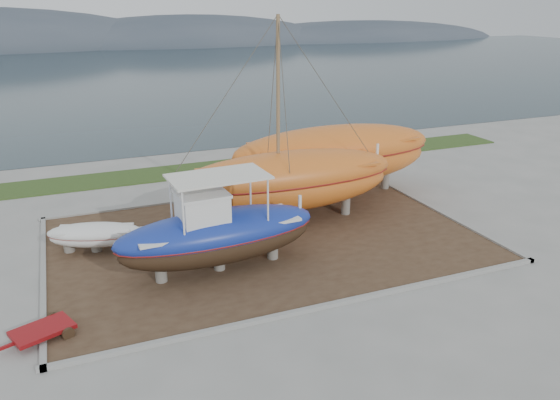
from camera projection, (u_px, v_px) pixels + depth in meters
name	position (u px, v px, depth m)	size (l,w,h in m)	color
ground	(304.00, 280.00, 20.59)	(140.00, 140.00, 0.00)	gray
dirt_patch	(266.00, 239.00, 24.06)	(18.00, 12.00, 0.06)	#422D1E
curb_frame	(266.00, 238.00, 24.05)	(18.60, 12.60, 0.15)	gray
grass_strip	(201.00, 169.00, 34.06)	(44.00, 3.00, 0.08)	#284219
sea	(109.00, 72.00, 81.49)	(260.00, 100.00, 0.04)	#192B32
mountain_ridge	(85.00, 46.00, 129.34)	(200.00, 36.00, 20.00)	#333D49
blue_caique	(218.00, 224.00, 20.66)	(7.92, 2.48, 3.82)	#183099
white_dinghy	(95.00, 238.00, 22.69)	(3.87, 1.45, 1.16)	white
orange_sailboat	(289.00, 125.00, 24.24)	(10.48, 3.09, 9.35)	#D16520
orange_bare_hull	(334.00, 162.00, 28.78)	(11.27, 3.38, 3.69)	#D16520
red_trailer	(43.00, 333.00, 16.96)	(2.65, 1.32, 0.37)	maroon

